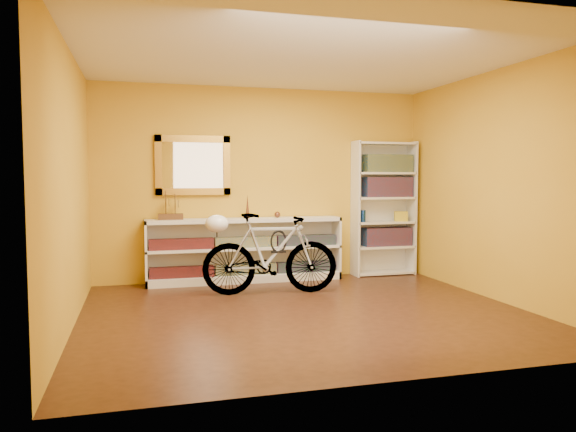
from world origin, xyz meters
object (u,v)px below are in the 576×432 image
object	(u,v)px
console_unit	(245,250)
helmet	(217,224)
bookcase	(384,208)
bicycle	(270,254)

from	to	relation	value
console_unit	helmet	world-z (taller)	helmet
bookcase	helmet	xyz separation A→B (m)	(-2.50, -0.81, -0.10)
console_unit	helmet	bearing A→B (deg)	-121.68
bicycle	helmet	size ratio (longest dim) A/B	6.03
bicycle	console_unit	bearing A→B (deg)	15.15
bookcase	helmet	distance (m)	2.63
bicycle	helmet	bearing A→B (deg)	90.00
console_unit	helmet	xyz separation A→B (m)	(-0.48, -0.79, 0.43)
bicycle	helmet	xyz separation A→B (m)	(-0.63, 0.06, 0.37)
console_unit	bicycle	xyz separation A→B (m)	(0.14, -0.85, 0.06)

